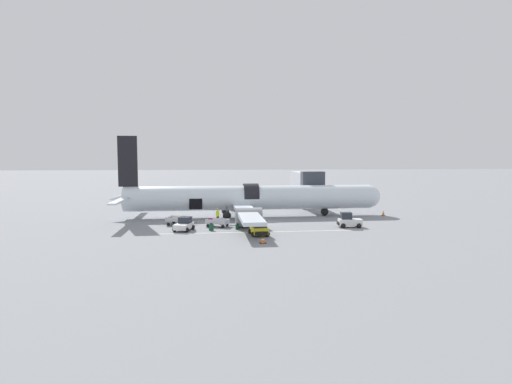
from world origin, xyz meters
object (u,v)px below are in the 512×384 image
Objects in this scene: ground_crew_loader_b at (254,223)px; suitcase_on_tarmac_spare at (211,227)px; baggage_tug_lead at (259,229)px; baggage_tug_rear at (184,225)px; airplane at (247,198)px; ground_crew_driver at (218,216)px; ground_crew_loader_a at (241,217)px; baggage_cart_queued at (179,221)px; baggage_cart_loading at (218,223)px; baggage_tug_mid at (349,221)px; suitcase_on_tarmac_upright at (237,227)px.

suitcase_on_tarmac_spare is (-4.75, 0.37, -0.48)m from ground_crew_loader_b.
baggage_tug_lead reaches higher than baggage_tug_rear.
suitcase_on_tarmac_spare is at bearing -116.14° from airplane.
ground_crew_driver is 2.15× the size of suitcase_on_tarmac_spare.
baggage_tug_rear is 1.87× the size of ground_crew_loader_b.
airplane is 6.48m from ground_crew_loader_a.
baggage_cart_queued reaches higher than suitcase_on_tarmac_spare.
baggage_cart_loading is 3.32m from ground_crew_loader_a.
baggage_tug_mid is 0.82× the size of baggage_cart_loading.
suitcase_on_tarmac_spare is (-16.03, -0.34, -0.36)m from baggage_tug_mid.
suitcase_on_tarmac_spare is at bearing -172.94° from suitcase_on_tarmac_upright.
ground_crew_loader_b is (7.77, -0.77, 0.22)m from baggage_tug_rear.
baggage_tug_rear is at bearing -151.81° from ground_crew_loader_a.
baggage_tug_rear is 7.62m from ground_crew_loader_a.
baggage_cart_queued is 2.35× the size of ground_crew_loader_b.
baggage_tug_lead is at bearing -54.72° from baggage_cart_loading.
baggage_tug_rear is 4.46× the size of suitcase_on_tarmac_upright.
baggage_tug_mid reaches higher than suitcase_on_tarmac_upright.
airplane reaches higher than baggage_cart_loading.
airplane is 10.22m from suitcase_on_tarmac_upright.
suitcase_on_tarmac_spare is (-0.80, -2.45, -0.09)m from baggage_cart_loading.
baggage_tug_lead is 8.83m from baggage_tug_rear.
ground_crew_loader_a reaches higher than suitcase_on_tarmac_spare.
baggage_cart_queued is 9.74m from ground_crew_loader_b.
ground_crew_loader_a is 2.32× the size of suitcase_on_tarmac_upright.
ground_crew_loader_a reaches higher than baggage_cart_queued.
ground_crew_driver reaches higher than baggage_cart_queued.
ground_crew_driver is at bearing 162.57° from baggage_tug_mid.
baggage_tug_mid is at bearing 1.20° from suitcase_on_tarmac_spare.
baggage_cart_queued is (-4.61, 1.82, 0.08)m from baggage_cart_loading.
baggage_tug_lead is 3.33× the size of suitcase_on_tarmac_spare.
airplane is 10.74m from baggage_cart_queued.
ground_crew_loader_b is 2.05m from suitcase_on_tarmac_upright.
baggage_tug_lead is at bearing -80.50° from ground_crew_loader_a.
airplane is at bearing 89.91° from baggage_tug_lead.
baggage_tug_rear is 0.80× the size of baggage_cart_queued.
baggage_tug_rear is 0.85× the size of baggage_cart_loading.
suitcase_on_tarmac_upright is (2.13, -2.09, -0.18)m from baggage_cart_loading.
baggage_cart_loading is at bearing 172.10° from baggage_tug_mid.
suitcase_on_tarmac_upright is at bearing 7.06° from suitcase_on_tarmac_spare.
suitcase_on_tarmac_upright is at bearing 179.88° from baggage_tug_mid.
airplane is 8.98m from baggage_cart_loading.
suitcase_on_tarmac_spare is (-4.95, 3.42, -0.35)m from baggage_tug_lead.
ground_crew_driver is (-2.87, 1.10, 0.13)m from ground_crew_loader_a.
baggage_tug_mid is at bearing -16.57° from ground_crew_loader_a.
baggage_tug_lead is 4.16× the size of suitcase_on_tarmac_upright.
baggage_cart_queued is at bearing 151.57° from ground_crew_loader_b.
baggage_tug_mid reaches higher than baggage_tug_lead.
baggage_cart_queued reaches higher than baggage_cart_loading.
suitcase_on_tarmac_upright is (-1.82, 0.73, -0.57)m from ground_crew_loader_b.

